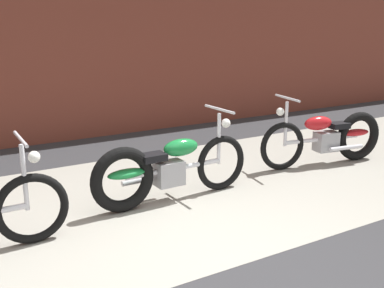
# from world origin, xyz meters

# --- Properties ---
(ground_plane) EXTENTS (80.00, 80.00, 0.00)m
(ground_plane) POSITION_xyz_m (0.00, 0.00, 0.00)
(ground_plane) COLOR #2D2D30
(sidewalk_slab) EXTENTS (36.00, 3.50, 0.01)m
(sidewalk_slab) POSITION_xyz_m (0.00, 1.75, 0.00)
(sidewalk_slab) COLOR gray
(sidewalk_slab) RESTS_ON ground
(motorcycle_green) EXTENTS (2.01, 0.58, 1.03)m
(motorcycle_green) POSITION_xyz_m (0.24, 1.60, 0.40)
(motorcycle_green) COLOR black
(motorcycle_green) RESTS_ON ground
(motorcycle_red) EXTENTS (2.00, 0.66, 1.03)m
(motorcycle_red) POSITION_xyz_m (3.00, 1.70, 0.40)
(motorcycle_red) COLOR black
(motorcycle_red) RESTS_ON ground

